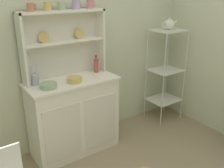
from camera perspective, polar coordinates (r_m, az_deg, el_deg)
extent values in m
cube|color=beige|center=(2.91, -9.66, 9.99)|extent=(3.84, 0.05, 2.50)
cube|color=white|center=(2.91, -8.55, -7.09)|extent=(0.95, 0.42, 0.86)
cube|color=silver|center=(2.68, -10.81, -10.92)|extent=(0.40, 0.01, 0.60)
cube|color=silver|center=(2.87, -2.44, -8.34)|extent=(0.40, 0.01, 0.60)
cube|color=white|center=(2.75, -9.01, 0.64)|extent=(0.98, 0.45, 0.02)
cube|color=silver|center=(2.82, -11.27, 8.80)|extent=(0.91, 0.02, 0.71)
cube|color=white|center=(2.60, -19.50, 7.03)|extent=(0.02, 0.18, 0.71)
cube|color=white|center=(2.96, -2.66, 9.71)|extent=(0.02, 0.18, 0.71)
cube|color=white|center=(2.74, -10.62, 9.27)|extent=(0.87, 0.16, 0.02)
cube|color=white|center=(2.70, -11.06, 15.67)|extent=(0.91, 0.18, 0.02)
cylinder|color=#DBB760|center=(2.69, -14.96, 10.01)|extent=(0.11, 0.03, 0.11)
cylinder|color=#DBB760|center=(2.85, -7.30, 11.11)|extent=(0.11, 0.03, 0.11)
cylinder|color=silver|center=(3.34, 11.41, 0.28)|extent=(0.01, 0.01, 1.27)
cylinder|color=silver|center=(3.62, 15.85, 1.55)|extent=(0.01, 0.01, 1.27)
cylinder|color=silver|center=(3.56, 7.63, 1.80)|extent=(0.01, 0.01, 1.27)
cylinder|color=silver|center=(3.83, 12.10, 2.90)|extent=(0.01, 0.01, 1.27)
cube|color=silver|center=(3.43, 12.56, 11.65)|extent=(0.42, 0.35, 0.01)
cube|color=silver|center=(3.55, 11.89, 3.08)|extent=(0.42, 0.35, 0.01)
cube|color=silver|center=(3.71, 11.39, -3.36)|extent=(0.42, 0.35, 0.01)
cylinder|color=#C67556|center=(2.58, -17.75, 16.02)|extent=(0.07, 0.07, 0.08)
torus|color=#C67556|center=(2.60, -16.75, 16.23)|extent=(0.01, 0.05, 0.05)
cylinder|color=#DBB760|center=(2.64, -14.24, 16.50)|extent=(0.07, 0.07, 0.08)
torus|color=#DBB760|center=(2.65, -13.31, 16.69)|extent=(0.01, 0.05, 0.05)
cylinder|color=#9EB78E|center=(2.70, -11.19, 16.76)|extent=(0.08, 0.08, 0.08)
torus|color=#9EB78E|center=(2.72, -10.17, 16.94)|extent=(0.01, 0.05, 0.05)
cylinder|color=#B79ECC|center=(2.76, -8.04, 17.15)|extent=(0.08, 0.08, 0.09)
torus|color=#B79ECC|center=(2.79, -7.09, 17.32)|extent=(0.01, 0.05, 0.05)
cylinder|color=#D17A84|center=(2.84, -4.96, 17.37)|extent=(0.07, 0.07, 0.09)
torus|color=#D17A84|center=(2.87, -4.12, 17.51)|extent=(0.01, 0.05, 0.05)
cylinder|color=#9EB78E|center=(2.56, -14.00, -0.34)|extent=(0.17, 0.17, 0.05)
cylinder|color=#DBB760|center=(2.67, -8.34, 0.99)|extent=(0.15, 0.15, 0.06)
cylinder|color=#B74C47|center=(2.95, -3.56, 4.12)|extent=(0.05, 0.05, 0.16)
cylinder|color=#B74C47|center=(2.93, -3.60, 5.88)|extent=(0.02, 0.02, 0.03)
cylinder|color=#4C382D|center=(2.92, -3.61, 6.31)|extent=(0.03, 0.03, 0.01)
cylinder|color=#B2B7C6|center=(2.67, -16.77, 0.90)|extent=(0.08, 0.08, 0.11)
cylinder|color=silver|center=(2.66, -17.33, 2.53)|extent=(0.03, 0.02, 0.18)
ellipsoid|color=silver|center=(2.63, -17.55, 4.47)|extent=(0.02, 0.01, 0.01)
cylinder|color=silver|center=(2.66, -16.56, 2.53)|extent=(0.02, 0.03, 0.17)
ellipsoid|color=silver|center=(2.63, -16.76, 4.38)|extent=(0.02, 0.01, 0.01)
cylinder|color=silver|center=(2.63, -17.31, 2.17)|extent=(0.01, 0.02, 0.16)
ellipsoid|color=silver|center=(2.60, -17.51, 3.96)|extent=(0.02, 0.01, 0.01)
sphere|color=white|center=(3.42, 12.65, 12.86)|extent=(0.13, 0.13, 0.13)
sphere|color=silver|center=(3.41, 12.76, 14.13)|extent=(0.02, 0.02, 0.02)
cylinder|color=white|center=(3.49, 13.78, 13.08)|extent=(0.09, 0.02, 0.07)
torus|color=white|center=(3.36, 11.71, 12.80)|extent=(0.01, 0.09, 0.09)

